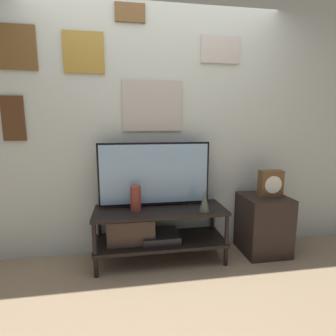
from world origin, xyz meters
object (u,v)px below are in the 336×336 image
Objects in this scene: television at (155,174)px; mantel_clock at (271,184)px; vase_tall_ceramic at (136,199)px; vase_slim_bronze at (205,201)px.

mantel_clock is (1.18, -0.12, -0.12)m from television.
television is at bearing 174.37° from mantel_clock.
mantel_clock is at bearing -5.63° from television.
vase_tall_ceramic is at bearing -148.83° from television.
vase_tall_ceramic is (-0.20, -0.12, -0.21)m from television.
vase_slim_bronze is at bearing -28.45° from television.
mantel_clock is at bearing 0.09° from vase_tall_ceramic.
vase_slim_bronze is at bearing -170.43° from mantel_clock.
vase_slim_bronze is at bearing -10.80° from vase_tall_ceramic.
television reaches higher than vase_slim_bronze.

